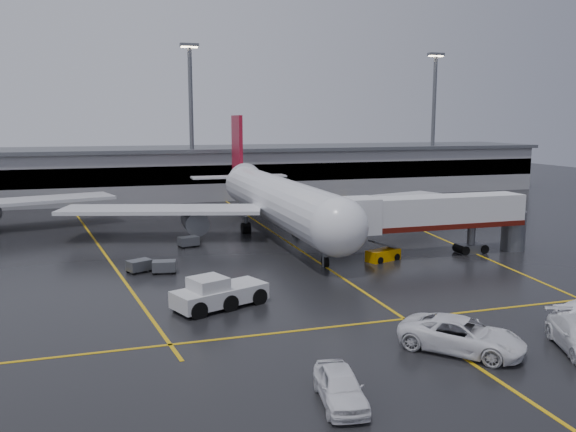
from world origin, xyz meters
name	(u,v)px	position (x,y,z in m)	size (l,w,h in m)	color
ground	(301,251)	(0.00, 0.00, 0.00)	(220.00, 220.00, 0.00)	black
apron_line_centre	(301,251)	(0.00, 0.00, 0.01)	(0.25, 90.00, 0.02)	gold
apron_line_stop	(405,319)	(0.00, -22.00, 0.01)	(60.00, 0.25, 0.02)	gold
apron_line_left	(97,243)	(-20.00, 10.00, 0.01)	(0.25, 70.00, 0.02)	gold
apron_line_right	(410,225)	(18.00, 10.00, 0.01)	(0.25, 70.00, 0.02)	gold
terminal	(216,171)	(0.00, 47.93, 4.32)	(122.00, 19.00, 8.60)	gray
light_mast_mid	(191,113)	(-5.00, 42.00, 14.47)	(3.00, 1.20, 25.45)	#595B60
light_mast_right	(434,114)	(40.00, 42.00, 14.47)	(3.00, 1.20, 25.45)	#595B60
main_airliner	(275,198)	(0.00, 9.70, 4.21)	(48.80, 45.60, 14.10)	silver
jet_bridge	(436,216)	(11.87, -6.00, 3.93)	(19.90, 3.40, 6.05)	silver
pushback_tractor	(218,294)	(-11.50, -15.80, 0.96)	(7.28, 5.03, 2.41)	silver
belt_loader	(383,255)	(6.12, -6.37, 0.54)	(3.74, 2.58, 2.18)	#D38500
service_van_a	(462,335)	(0.40, -27.97, 0.98)	(3.24, 7.04, 1.96)	white
service_van_d	(340,386)	(-8.64, -31.73, 0.83)	(1.96, 4.88, 1.66)	white
baggage_cart_a	(164,266)	(-14.24, -5.05, 0.63)	(2.17, 1.58, 1.12)	#595B60
baggage_cart_b	(139,265)	(-16.29, -4.08, 0.63)	(2.37, 2.06, 1.12)	#595B60
baggage_cart_c	(189,241)	(-10.75, 5.15, 0.63)	(2.27, 1.77, 1.12)	#595B60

